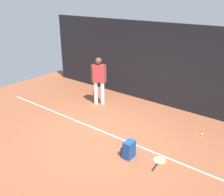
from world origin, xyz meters
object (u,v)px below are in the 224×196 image
object	(u,v)px
tennis_racket	(159,161)
tennis_ball_near_player	(202,134)
tennis_player	(99,78)
backpack	(129,150)
water_bottle	(94,95)

from	to	relation	value
tennis_racket	tennis_ball_near_player	size ratio (longest dim) A/B	9.53
tennis_player	backpack	distance (m)	3.46
tennis_player	tennis_ball_near_player	distance (m)	3.84
backpack	water_bottle	xyz separation A→B (m)	(-3.23, 2.31, -0.07)
tennis_player	water_bottle	distance (m)	1.03
backpack	water_bottle	world-z (taller)	backpack
tennis_ball_near_player	tennis_racket	bearing A→B (deg)	-100.77
tennis_player	tennis_ball_near_player	bearing A→B (deg)	145.12
water_bottle	tennis_player	bearing A→B (deg)	-28.80
backpack	tennis_ball_near_player	distance (m)	2.36
backpack	water_bottle	bearing A→B (deg)	-125.41
tennis_racket	backpack	size ratio (longest dim) A/B	1.43
backpack	water_bottle	size ratio (longest dim) A/B	1.61
tennis_player	tennis_racket	distance (m)	3.91
tennis_racket	water_bottle	distance (m)	4.40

